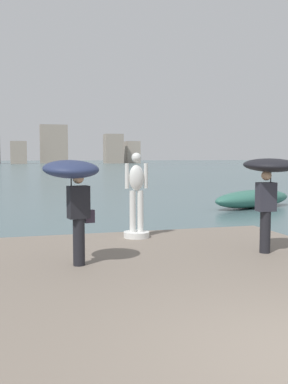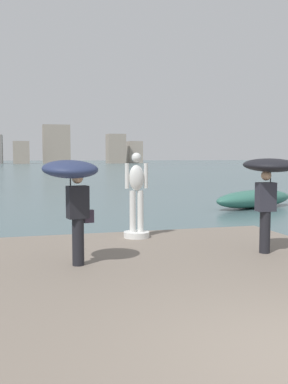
# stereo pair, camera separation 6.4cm
# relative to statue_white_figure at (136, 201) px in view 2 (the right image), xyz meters

# --- Properties ---
(ground_plane) EXTENTS (400.00, 400.00, 0.00)m
(ground_plane) POSITION_rel_statue_white_figure_xyz_m (0.14, 33.11, -1.30)
(ground_plane) COLOR #4C666B
(pier) EXTENTS (7.28, 10.77, 0.40)m
(pier) POSITION_rel_statue_white_figure_xyz_m (0.14, -4.51, -1.10)
(pier) COLOR slate
(pier) RESTS_ON ground
(statue_white_figure) EXTENTS (0.64, 0.64, 2.11)m
(statue_white_figure) POSITION_rel_statue_white_figure_xyz_m (0.00, 0.00, 0.00)
(statue_white_figure) COLOR white
(statue_white_figure) RESTS_ON pier
(onlooker_left) EXTENTS (1.21, 1.23, 1.99)m
(onlooker_left) POSITION_rel_statue_white_figure_xyz_m (-1.84, -2.41, 0.67)
(onlooker_left) COLOR black
(onlooker_left) RESTS_ON pier
(onlooker_right) EXTENTS (1.22, 1.23, 2.00)m
(onlooker_right) POSITION_rel_statue_white_figure_xyz_m (2.24, -2.40, 0.72)
(onlooker_right) COLOR black
(onlooker_right) RESTS_ON pier
(boat_rightward) EXTENTS (5.01, 2.99, 0.83)m
(boat_rightward) POSITION_rel_statue_white_figure_xyz_m (7.80, 7.94, -0.89)
(boat_rightward) COLOR #336B5B
(boat_rightward) RESTS_ON ground
(distant_skyline) EXTENTS (73.55, 11.88, 12.80)m
(distant_skyline) POSITION_rel_statue_white_figure_xyz_m (-2.96, 138.15, 3.72)
(distant_skyline) COLOR #A89989
(distant_skyline) RESTS_ON ground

